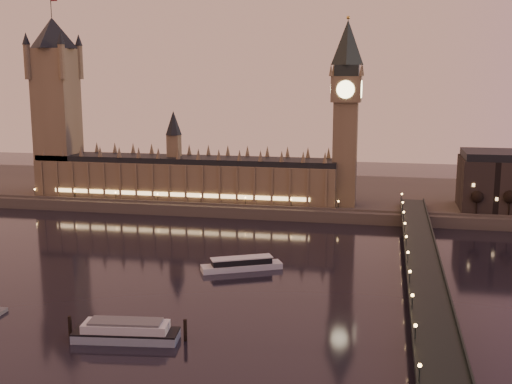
# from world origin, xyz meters

# --- Properties ---
(ground) EXTENTS (700.00, 700.00, 0.00)m
(ground) POSITION_xyz_m (0.00, 0.00, 0.00)
(ground) COLOR black
(ground) RESTS_ON ground
(far_embankment) EXTENTS (560.00, 130.00, 6.00)m
(far_embankment) POSITION_xyz_m (30.00, 165.00, 3.00)
(far_embankment) COLOR #423D35
(far_embankment) RESTS_ON ground
(palace_of_westminster) EXTENTS (180.00, 26.62, 52.00)m
(palace_of_westminster) POSITION_xyz_m (-40.12, 120.99, 21.71)
(palace_of_westminster) COLOR brown
(palace_of_westminster) RESTS_ON ground
(victoria_tower) EXTENTS (31.68, 31.68, 118.00)m
(victoria_tower) POSITION_xyz_m (-120.00, 121.00, 65.79)
(victoria_tower) COLOR brown
(victoria_tower) RESTS_ON ground
(big_ben) EXTENTS (17.68, 17.68, 104.00)m
(big_ben) POSITION_xyz_m (53.99, 120.99, 63.95)
(big_ben) COLOR brown
(big_ben) RESTS_ON ground
(westminster_bridge) EXTENTS (13.20, 260.00, 15.30)m
(westminster_bridge) POSITION_xyz_m (91.61, 0.00, 5.52)
(westminster_bridge) COLOR black
(westminster_bridge) RESTS_ON ground
(bare_tree_0) EXTENTS (6.85, 6.85, 13.93)m
(bare_tree_0) POSITION_xyz_m (123.00, 109.00, 16.42)
(bare_tree_0) COLOR black
(bare_tree_0) RESTS_ON ground
(bare_tree_1) EXTENTS (6.85, 6.85, 13.93)m
(bare_tree_1) POSITION_xyz_m (139.48, 109.00, 16.42)
(bare_tree_1) COLOR black
(bare_tree_1) RESTS_ON ground
(cruise_boat_a) EXTENTS (33.01, 21.06, 5.32)m
(cruise_boat_a) POSITION_xyz_m (20.13, 9.50, 2.34)
(cruise_boat_a) COLOR silver
(cruise_boat_a) RESTS_ON ground
(moored_barge) EXTENTS (36.42, 12.81, 6.73)m
(moored_barge) POSITION_xyz_m (1.65, -66.60, 2.84)
(moored_barge) COLOR #8799AC
(moored_barge) RESTS_ON ground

